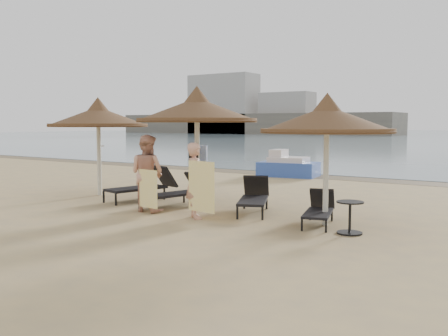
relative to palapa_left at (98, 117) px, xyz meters
The scene contains 18 objects.
ground 4.61m from the palapa_left, 11.64° to the right, with size 160.00×160.00×0.00m, color tan.
wet_sand_strip 9.72m from the palapa_left, 65.65° to the left, with size 200.00×1.60×0.01m, color brown.
far_shore 79.89m from the palapa_left, 105.40° to the left, with size 150.00×54.80×12.00m.
palapa_left is the anchor object (origin of this frame).
palapa_center 3.65m from the palapa_left, ahead, with size 3.15×3.15×3.12m.
palapa_right 7.39m from the palapa_left, ahead, with size 2.82×2.82×2.80m.
lounger_far_left 2.61m from the palapa_left, ahead, with size 1.14×2.19×0.94m.
lounger_near_left 3.73m from the palapa_left, ahead, with size 1.08×1.98×0.85m.
lounger_near_right 5.65m from the palapa_left, ahead, with size 1.37×1.97×0.85m.
lounger_far_right 7.49m from the palapa_left, ahead, with size 0.95×1.68×0.71m.
side_table 8.40m from the palapa_left, ahead, with size 0.53×0.53×0.64m.
person_left 3.57m from the palapa_left, 22.25° to the right, with size 1.00×0.65×2.18m, color tan.
person_right 4.97m from the palapa_left, 15.84° to the right, with size 0.92×0.60×2.00m, color tan.
towel_left 4.18m from the palapa_left, 25.13° to the right, with size 0.64×0.10×0.90m.
towel_right 5.43m from the palapa_left, 17.44° to the right, with size 0.80×0.14×1.12m.
bag_patterned 3.78m from the palapa_left, ahead, with size 0.34×0.16×0.42m.
bag_dark 3.80m from the palapa_left, ahead, with size 0.28×0.14×0.38m.
pedal_boat 8.53m from the palapa_left, 74.03° to the left, with size 2.51×1.70×1.09m.
Camera 1 is at (7.53, -9.48, 2.17)m, focal length 40.00 mm.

